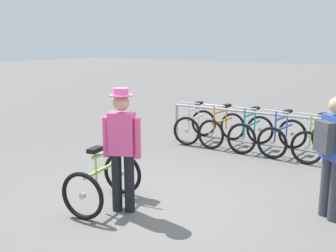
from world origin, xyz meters
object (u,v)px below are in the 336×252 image
racked_bike_white (195,125)px  racked_bike_blue (283,137)px  racked_bike_lime (317,141)px  person_with_featured_bike (122,145)px  pedestrian_with_backpack (332,151)px  racked_bike_teal (251,132)px  featured_bicycle (108,171)px  racked_bike_orange (222,129)px

racked_bike_white → racked_bike_blue: 2.10m
racked_bike_lime → person_with_featured_bike: 4.46m
racked_bike_lime → pedestrian_with_backpack: size_ratio=0.71×
racked_bike_teal → featured_bicycle: bearing=-97.5°
person_with_featured_bike → pedestrian_with_backpack: 2.77m
racked_bike_orange → racked_bike_white: bearing=-178.7°
racked_bike_blue → pedestrian_with_backpack: (1.55, -2.76, 0.57)m
racked_bike_teal → racked_bike_white: bearing=-178.7°
featured_bicycle → pedestrian_with_backpack: size_ratio=0.76×
racked_bike_orange → person_with_featured_bike: size_ratio=0.66×
racked_bike_teal → featured_bicycle: (-0.53, -4.00, 0.12)m
racked_bike_orange → pedestrian_with_backpack: (2.95, -2.72, 0.57)m
featured_bicycle → racked_bike_lime: bearing=64.5°
racked_bike_blue → pedestrian_with_backpack: 3.21m
featured_bicycle → racked_bike_white: bearing=102.4°
racked_bike_white → racked_bike_orange: (0.70, 0.02, -0.00)m
featured_bicycle → racked_bike_teal: bearing=82.5°
racked_bike_teal → pedestrian_with_backpack: pedestrian_with_backpack is taller
racked_bike_white → racked_bike_lime: 2.80m
racked_bike_orange → racked_bike_lime: 2.10m
racked_bike_blue → person_with_featured_bike: (-0.85, -4.13, 0.58)m
racked_bike_orange → racked_bike_blue: same height
racked_bike_teal → pedestrian_with_backpack: size_ratio=0.68×
racked_bike_orange → pedestrian_with_backpack: pedestrian_with_backpack is taller
racked_bike_orange → featured_bicycle: 3.99m
racked_bike_lime → person_with_featured_bike: (-1.55, -4.14, 0.58)m
pedestrian_with_backpack → person_with_featured_bike: bearing=-150.2°
racked_bike_orange → person_with_featured_bike: person_with_featured_bike is taller
racked_bike_orange → racked_bike_teal: same height
racked_bike_lime → person_with_featured_bike: size_ratio=0.68×
racked_bike_blue → racked_bike_orange: bearing=-178.7°
racked_bike_white → pedestrian_with_backpack: pedestrian_with_backpack is taller
racked_bike_teal → racked_bike_lime: 1.40m
racked_bike_orange → featured_bicycle: (0.17, -3.98, 0.12)m
racked_bike_orange → featured_bicycle: bearing=-87.5°
racked_bike_white → racked_bike_teal: (1.40, 0.03, 0.00)m
racked_bike_lime → featured_bicycle: bearing=-115.5°
racked_bike_orange → featured_bicycle: size_ratio=0.92×
racked_bike_teal → person_with_featured_bike: 4.16m
racked_bike_orange → person_with_featured_bike: (0.55, -4.10, 0.58)m
racked_bike_blue → featured_bicycle: 4.20m
racked_bike_white → racked_bike_lime: bearing=1.3°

